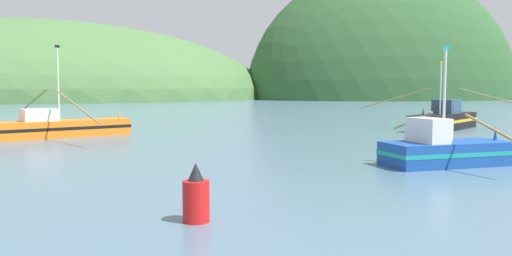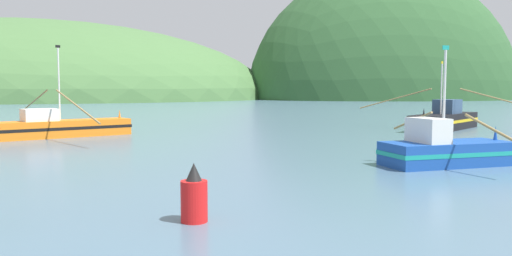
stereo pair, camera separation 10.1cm
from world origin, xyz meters
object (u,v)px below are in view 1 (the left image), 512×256
fishing_boat_black (444,120)px  fishing_boat_orange (51,128)px  channel_buoy (196,197)px  fishing_boat_blue (445,150)px

fishing_boat_black → fishing_boat_orange: bearing=-37.5°
fishing_boat_orange → fishing_boat_black: bearing=-25.7°
channel_buoy → fishing_boat_black: bearing=44.5°
fishing_boat_orange → channel_buoy: size_ratio=10.72×
fishing_boat_blue → fishing_boat_orange: bearing=133.3°
fishing_boat_orange → channel_buoy: bearing=-98.5°
fishing_boat_orange → channel_buoy: fishing_boat_orange is taller
fishing_boat_black → channel_buoy: bearing=8.9°
fishing_boat_orange → fishing_boat_blue: fishing_boat_orange is taller
fishing_boat_orange → fishing_boat_blue: bearing=-67.7°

